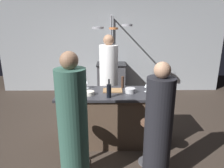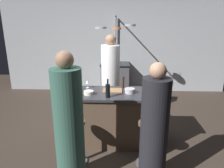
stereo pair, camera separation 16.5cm
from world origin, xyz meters
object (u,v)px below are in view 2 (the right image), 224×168
bar_stool_left (77,140)px  wine_glass_near_right_guest (146,86)px  guest_left (69,126)px  mixing_bowl_ceramic (89,93)px  stove_range (115,79)px  bar_stool_right (146,141)px  wine_glass_near_left_guest (87,82)px  cutting_board (112,90)px  chef (111,82)px  wine_bottle_dark (108,90)px  mixing_bowl_wooden (74,94)px  pepper_mill (123,82)px  mixing_bowl_steel (130,91)px  wine_bottle_amber (62,88)px  wine_bottle_rose (65,86)px  guest_right (154,132)px

bar_stool_left → wine_glass_near_right_guest: size_ratio=4.66×
guest_left → mixing_bowl_ceramic: (0.12, 0.88, 0.13)m
stove_range → bar_stool_left: 3.11m
bar_stool_right → wine_glass_near_left_guest: (-0.96, 0.84, 0.63)m
guest_left → cutting_board: bearing=65.3°
stove_range → wine_glass_near_left_guest: size_ratio=6.10×
chef → cutting_board: bearing=-85.2°
wine_bottle_dark → mixing_bowl_wooden: size_ratio=1.82×
chef → mixing_bowl_wooden: bearing=-115.7°
pepper_mill → stove_range: bearing=94.8°
wine_glass_near_left_guest → mixing_bowl_ceramic: size_ratio=0.92×
mixing_bowl_steel → mixing_bowl_ceramic: (-0.66, -0.10, -0.01)m
wine_bottle_dark → wine_glass_near_left_guest: size_ratio=2.02×
wine_bottle_amber → wine_glass_near_right_guest: size_ratio=2.20×
mixing_bowl_steel → wine_bottle_dark: bearing=-147.9°
wine_bottle_dark → wine_glass_near_left_guest: wine_bottle_dark is taller
wine_glass_near_left_guest → pepper_mill: bearing=1.6°
chef → pepper_mill: bearing=-69.3°
wine_bottle_amber → mixing_bowl_ceramic: wine_bottle_amber is taller
wine_bottle_amber → wine_glass_near_right_guest: wine_bottle_amber is taller
bar_stool_left → wine_glass_near_right_guest: bearing=31.8°
wine_bottle_amber → mixing_bowl_ceramic: 0.43m
stove_range → bar_stool_left: stove_range is taller
guest_left → stove_range: bearing=82.0°
wine_bottle_dark → bar_stool_left: bearing=-137.9°
wine_glass_near_right_guest → wine_glass_near_left_guest: bearing=169.0°
chef → mixing_bowl_wooden: 1.21m
bar_stool_right → stove_range: bearing=99.7°
cutting_board → wine_glass_near_left_guest: (-0.44, 0.14, 0.10)m
mixing_bowl_steel → mixing_bowl_wooden: bearing=-168.3°
cutting_board → mixing_bowl_steel: (0.29, -0.09, 0.03)m
mixing_bowl_wooden → wine_bottle_dark: bearing=-3.9°
wine_glass_near_left_guest → wine_glass_near_right_guest: bearing=-11.0°
bar_stool_left → mixing_bowl_steel: 1.14m
bar_stool_left → wine_bottle_rose: wine_bottle_rose is taller
wine_bottle_rose → mixing_bowl_steel: wine_bottle_rose is taller
chef → mixing_bowl_steel: chef is taller
wine_glass_near_right_guest → mixing_bowl_wooden: wine_glass_near_right_guest is taller
bar_stool_right → mixing_bowl_wooden: (-1.11, 0.43, 0.55)m
wine_bottle_rose → bar_stool_right: bearing=-23.7°
guest_left → wine_glass_near_right_guest: size_ratio=11.84×
wine_bottle_dark → pepper_mill: bearing=63.3°
mixing_bowl_ceramic → cutting_board: bearing=27.4°
cutting_board → mixing_bowl_steel: size_ratio=1.89×
chef → wine_bottle_rose: 1.19m
bar_stool_left → wine_bottle_dark: wine_bottle_dark is taller
stove_range → pepper_mill: size_ratio=4.24×
chef → bar_stool_right: 1.68m
bar_stool_left → wine_bottle_rose: 0.90m
guest_right → mixing_bowl_steel: bearing=104.8°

